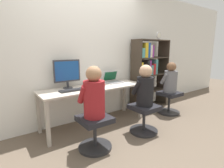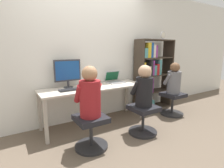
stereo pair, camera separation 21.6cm
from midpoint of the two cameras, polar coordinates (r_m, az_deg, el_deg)
ground_plane at (r=3.08m, az=-0.87°, el=-14.78°), size 14.00×14.00×0.00m
wall_back at (r=3.34m, az=-6.81°, el=10.32°), size 10.00×0.05×2.60m
desk at (r=3.10m, az=-3.70°, el=-2.21°), size 1.89×0.59×0.70m
desktop_monitor at (r=3.03m, az=-12.30°, el=3.71°), size 0.46×0.16×0.48m
laptop at (r=3.46m, az=2.65°, el=1.27°), size 0.33×0.29×0.22m
keyboard at (r=2.87m, az=-10.54°, el=-1.74°), size 0.44×0.14×0.03m
computer_mouse_by_keyboard at (r=3.01m, az=-5.27°, el=-0.95°), size 0.07×0.09×0.03m
office_chair_left at (r=2.49m, az=-4.32°, el=-14.75°), size 0.46×0.46×0.46m
office_chair_right at (r=2.94m, az=12.25°, el=-10.73°), size 0.46×0.46×0.46m
person_at_monitor at (r=2.32m, az=-4.57°, el=-3.35°), size 0.35×0.32×0.68m
person_at_laptop at (r=2.80m, az=12.62°, el=-1.21°), size 0.33×0.30×0.66m
bookshelf at (r=4.00m, az=13.90°, el=2.66°), size 0.93×0.32×1.56m
desk_clock at (r=4.11m, az=17.87°, el=14.92°), size 0.15×0.03×0.17m
office_chair_side at (r=3.91m, az=20.66°, el=-5.65°), size 0.46×0.46×0.46m
person_near_shelf at (r=3.80m, az=21.11°, el=1.32°), size 0.33×0.29×0.63m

